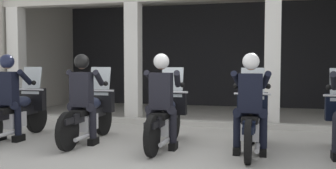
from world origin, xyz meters
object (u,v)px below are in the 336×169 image
object	(u,v)px
motorcycle_center	(166,117)
police_officer_right	(251,95)
police_officer_center	(162,93)
motorcycle_right	(251,120)
police_officer_left	(82,91)
police_officer_far_left	(8,90)
motorcycle_far_left	(19,112)
motorcycle_left	(90,114)

from	to	relation	value
motorcycle_center	police_officer_right	size ratio (longest dim) A/B	1.29
police_officer_center	motorcycle_right	bearing A→B (deg)	2.44
motorcycle_center	police_officer_center	world-z (taller)	police_officer_center
police_officer_left	motorcycle_center	size ratio (longest dim) A/B	0.78
police_officer_far_left	police_officer_right	xyz separation A→B (m)	(4.32, 0.04, -0.00)
motorcycle_center	motorcycle_right	world-z (taller)	same
police_officer_left	police_officer_right	bearing A→B (deg)	-11.27
police_officer_left	police_officer_center	size ratio (longest dim) A/B	1.00
police_officer_far_left	motorcycle_right	bearing A→B (deg)	-3.52
motorcycle_far_left	police_officer_far_left	xyz separation A→B (m)	(-0.00, -0.28, 0.44)
motorcycle_far_left	police_officer_left	size ratio (longest dim) A/B	1.29
motorcycle_left	police_officer_center	xyz separation A→B (m)	(1.44, -0.29, 0.44)
motorcycle_far_left	motorcycle_right	distance (m)	4.32
motorcycle_right	police_officer_right	bearing A→B (deg)	-100.15
motorcycle_center	motorcycle_right	bearing A→B (deg)	-8.74
police_officer_center	police_officer_right	xyz separation A→B (m)	(1.44, -0.04, -0.00)
police_officer_far_left	motorcycle_left	size ratio (longest dim) A/B	0.78
police_officer_left	police_officer_right	size ratio (longest dim) A/B	1.00
motorcycle_far_left	police_officer_center	bearing A→B (deg)	-11.80
police_officer_center	police_officer_right	world-z (taller)	same
motorcycle_left	police_officer_right	bearing A→B (deg)	-16.88
police_officer_center	motorcycle_right	xyz separation A→B (m)	(1.44, 0.24, -0.44)
police_officer_center	police_officer_far_left	bearing A→B (deg)	174.57
police_officer_left	motorcycle_right	xyz separation A→B (m)	(2.88, 0.23, -0.44)
police_officer_right	police_officer_center	bearing A→B (deg)	168.39
motorcycle_left	police_officer_left	xyz separation A→B (m)	(-0.00, -0.28, 0.44)
police_officer_center	police_officer_left	bearing A→B (deg)	172.62
motorcycle_left	police_officer_left	size ratio (longest dim) A/B	1.29
motorcycle_far_left	police_officer_left	bearing A→B (deg)	-15.46
police_officer_center	motorcycle_left	bearing A→B (deg)	161.49
motorcycle_right	motorcycle_far_left	bearing A→B (deg)	170.59
motorcycle_right	motorcycle_center	bearing A→B (deg)	168.39
motorcycle_center	motorcycle_right	size ratio (longest dim) A/B	1.00
police_officer_center	motorcycle_right	size ratio (longest dim) A/B	0.78
police_officer_far_left	police_officer_right	world-z (taller)	same
police_officer_far_left	police_officer_center	size ratio (longest dim) A/B	1.00
motorcycle_left	motorcycle_center	world-z (taller)	same
motorcycle_center	police_officer_right	world-z (taller)	police_officer_right
police_officer_left	police_officer_center	bearing A→B (deg)	-10.59
police_officer_left	motorcycle_far_left	bearing A→B (deg)	162.06
police_officer_far_left	motorcycle_center	world-z (taller)	police_officer_far_left
motorcycle_left	police_officer_left	world-z (taller)	police_officer_left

